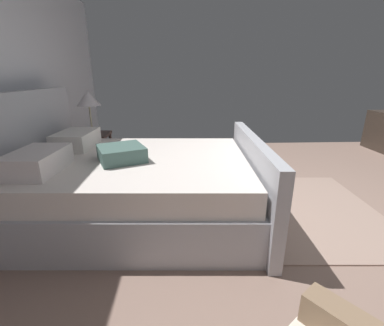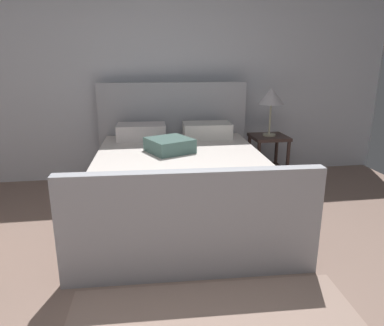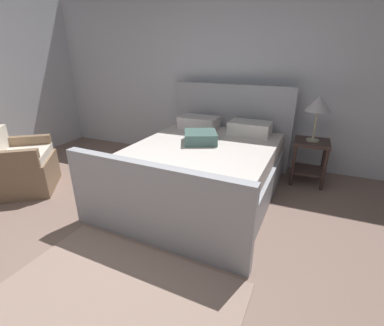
{
  "view_description": "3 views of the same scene",
  "coord_description": "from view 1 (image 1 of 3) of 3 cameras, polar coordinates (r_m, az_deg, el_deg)",
  "views": [
    {
      "loc": [
        -2.31,
        1.3,
        1.39
      ],
      "look_at": [
        -0.02,
        1.2,
        0.61
      ],
      "focal_mm": 24.32,
      "sensor_mm": 36.0,
      "label": 1
    },
    {
      "loc": [
        -0.25,
        -1.67,
        1.54
      ],
      "look_at": [
        0.23,
        1.34,
        0.65
      ],
      "focal_mm": 33.51,
      "sensor_mm": 36.0,
      "label": 2
    },
    {
      "loc": [
        1.25,
        -1.2,
        1.68
      ],
      "look_at": [
        0.25,
        1.19,
        0.62
      ],
      "focal_mm": 25.16,
      "sensor_mm": 36.0,
      "label": 3
    }
  ],
  "objects": [
    {
      "name": "table_lamp_right",
      "position": [
        3.94,
        -21.78,
        12.84
      ],
      "size": [
        0.32,
        0.32,
        0.59
      ],
      "color": "#B7B293",
      "rests_on": "nightstand_right"
    },
    {
      "name": "ground_plane",
      "position": [
        3.0,
        23.96,
        -10.93
      ],
      "size": [
        6.17,
        6.04,
        0.02
      ],
      "primitive_type": "cube",
      "color": "#886D60"
    },
    {
      "name": "bed",
      "position": [
        2.72,
        -12.02,
        -4.2
      ],
      "size": [
        1.95,
        2.41,
        1.25
      ],
      "color": "#A7A9B0",
      "rests_on": "ground"
    },
    {
      "name": "area_rug",
      "position": [
        3.19,
        25.26,
        -9.03
      ],
      "size": [
        1.85,
        1.36,
        0.01
      ],
      "primitive_type": "cube",
      "rotation": [
        0.0,
        0.0,
        -0.05
      ],
      "color": "gray",
      "rests_on": "ground"
    },
    {
      "name": "nightstand_right",
      "position": [
        4.05,
        -20.64,
        3.32
      ],
      "size": [
        0.44,
        0.44,
        0.6
      ],
      "color": "#3C2B26",
      "rests_on": "ground"
    }
  ]
}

